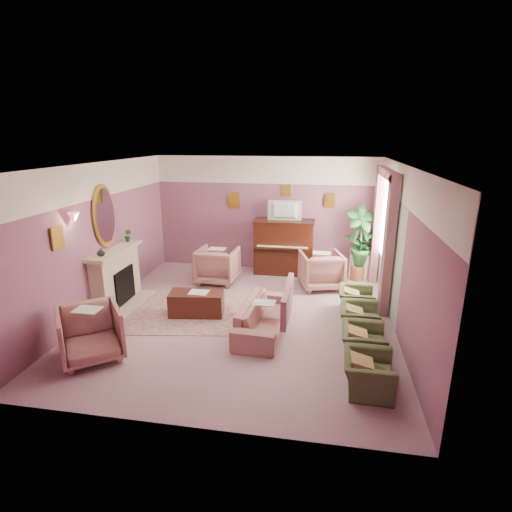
% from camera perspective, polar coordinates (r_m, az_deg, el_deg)
% --- Properties ---
extents(floor, '(5.50, 6.00, 0.01)m').
position_cam_1_polar(floor, '(7.58, -2.06, -8.70)').
color(floor, gray).
rests_on(floor, ground).
extents(ceiling, '(5.50, 6.00, 0.01)m').
position_cam_1_polar(ceiling, '(6.86, -2.31, 12.91)').
color(ceiling, white).
rests_on(ceiling, wall_back).
extents(wall_back, '(5.50, 0.02, 2.80)m').
position_cam_1_polar(wall_back, '(9.98, 1.39, 6.01)').
color(wall_back, '#6C486E').
rests_on(wall_back, floor).
extents(wall_front, '(5.50, 0.02, 2.80)m').
position_cam_1_polar(wall_front, '(4.38, -10.38, -8.66)').
color(wall_front, '#6C486E').
rests_on(wall_front, floor).
extents(wall_left, '(0.02, 6.00, 2.80)m').
position_cam_1_polar(wall_left, '(8.11, -21.57, 2.32)').
color(wall_left, '#6C486E').
rests_on(wall_left, floor).
extents(wall_right, '(0.02, 6.00, 2.80)m').
position_cam_1_polar(wall_right, '(7.08, 20.18, 0.47)').
color(wall_right, '#6C486E').
rests_on(wall_right, floor).
extents(picture_rail_band, '(5.50, 0.01, 0.65)m').
position_cam_1_polar(picture_rail_band, '(9.82, 1.43, 12.17)').
color(picture_rail_band, white).
rests_on(picture_rail_band, wall_back).
extents(stripe_panel, '(0.01, 3.00, 2.15)m').
position_cam_1_polar(stripe_panel, '(8.39, 18.39, 0.80)').
color(stripe_panel, '#B0BEA5').
rests_on(stripe_panel, wall_right).
extents(fireplace_surround, '(0.30, 1.40, 1.10)m').
position_cam_1_polar(fireplace_surround, '(8.43, -19.33, -2.97)').
color(fireplace_surround, '#C9B390').
rests_on(fireplace_surround, floor).
extents(fireplace_inset, '(0.18, 0.72, 0.68)m').
position_cam_1_polar(fireplace_inset, '(8.43, -18.64, -3.98)').
color(fireplace_inset, black).
rests_on(fireplace_inset, floor).
extents(fire_ember, '(0.06, 0.54, 0.10)m').
position_cam_1_polar(fire_ember, '(8.48, -18.29, -5.14)').
color(fire_ember, '#F04113').
rests_on(fire_ember, floor).
extents(mantel_shelf, '(0.40, 1.55, 0.07)m').
position_cam_1_polar(mantel_shelf, '(8.25, -19.53, 0.74)').
color(mantel_shelf, '#C9B390').
rests_on(mantel_shelf, fireplace_surround).
extents(hearth, '(0.55, 1.50, 0.02)m').
position_cam_1_polar(hearth, '(8.53, -17.80, -6.48)').
color(hearth, '#C9B390').
rests_on(hearth, floor).
extents(mirror_frame, '(0.04, 0.72, 1.20)m').
position_cam_1_polar(mirror_frame, '(8.17, -20.85, 5.37)').
color(mirror_frame, gold).
rests_on(mirror_frame, wall_left).
extents(mirror_glass, '(0.01, 0.60, 1.06)m').
position_cam_1_polar(mirror_glass, '(8.16, -20.70, 5.37)').
color(mirror_glass, silver).
rests_on(mirror_glass, wall_left).
extents(sconce_shade, '(0.20, 0.20, 0.16)m').
position_cam_1_polar(sconce_shade, '(7.23, -24.59, 5.04)').
color(sconce_shade, pink).
rests_on(sconce_shade, wall_left).
extents(piano, '(1.40, 0.60, 1.30)m').
position_cam_1_polar(piano, '(9.78, 3.99, 1.24)').
color(piano, black).
rests_on(piano, floor).
extents(piano_keyshelf, '(1.30, 0.12, 0.06)m').
position_cam_1_polar(piano_keyshelf, '(9.42, 3.77, 1.09)').
color(piano_keyshelf, black).
rests_on(piano_keyshelf, piano).
extents(piano_keys, '(1.20, 0.08, 0.02)m').
position_cam_1_polar(piano_keys, '(9.41, 3.78, 1.32)').
color(piano_keys, white).
rests_on(piano_keys, piano).
extents(piano_top, '(1.45, 0.65, 0.04)m').
position_cam_1_polar(piano_top, '(9.62, 4.07, 5.03)').
color(piano_top, black).
rests_on(piano_top, piano).
extents(television, '(0.80, 0.12, 0.48)m').
position_cam_1_polar(television, '(9.52, 4.07, 6.68)').
color(television, black).
rests_on(television, piano).
extents(print_back_left, '(0.30, 0.03, 0.38)m').
position_cam_1_polar(print_back_left, '(10.03, -3.19, 7.90)').
color(print_back_left, gold).
rests_on(print_back_left, wall_back).
extents(print_back_right, '(0.26, 0.03, 0.34)m').
position_cam_1_polar(print_back_right, '(9.77, 10.49, 7.77)').
color(print_back_right, gold).
rests_on(print_back_right, wall_back).
extents(print_back_mid, '(0.22, 0.03, 0.26)m').
position_cam_1_polar(print_back_mid, '(9.78, 4.32, 9.32)').
color(print_back_mid, gold).
rests_on(print_back_mid, wall_back).
extents(print_left_wall, '(0.03, 0.28, 0.36)m').
position_cam_1_polar(print_left_wall, '(7.05, -26.50, 2.37)').
color(print_left_wall, gold).
rests_on(print_left_wall, wall_left).
extents(window_blind, '(0.03, 1.40, 1.80)m').
position_cam_1_polar(window_blind, '(8.49, 18.31, 5.32)').
color(window_blind, beige).
rests_on(window_blind, wall_right).
extents(curtain_left, '(0.16, 0.34, 2.60)m').
position_cam_1_polar(curtain_left, '(7.68, 18.37, 1.10)').
color(curtain_left, '#995966').
rests_on(curtain_left, floor).
extents(curtain_right, '(0.16, 0.34, 2.60)m').
position_cam_1_polar(curtain_right, '(9.45, 16.85, 4.07)').
color(curtain_right, '#995966').
rests_on(curtain_right, floor).
extents(pelmet, '(0.16, 2.20, 0.16)m').
position_cam_1_polar(pelmet, '(8.36, 18.30, 11.14)').
color(pelmet, '#995966').
rests_on(pelmet, wall_right).
extents(mantel_plant, '(0.16, 0.16, 0.28)m').
position_cam_1_polar(mantel_plant, '(8.67, -17.85, 2.81)').
color(mantel_plant, '#1E5722').
rests_on(mantel_plant, mantel_shelf).
extents(mantel_vase, '(0.16, 0.16, 0.16)m').
position_cam_1_polar(mantel_vase, '(7.80, -21.29, 0.51)').
color(mantel_vase, white).
rests_on(mantel_vase, mantel_shelf).
extents(area_rug, '(2.75, 2.16, 0.01)m').
position_cam_1_polar(area_rug, '(7.78, -7.84, -8.11)').
color(area_rug, '#A2786D').
rests_on(area_rug, floor).
extents(coffee_table, '(1.06, 0.63, 0.45)m').
position_cam_1_polar(coffee_table, '(7.68, -8.47, -6.71)').
color(coffee_table, '#3E1A11').
rests_on(coffee_table, floor).
extents(table_paper, '(0.35, 0.28, 0.01)m').
position_cam_1_polar(table_paper, '(7.58, -8.18, -5.15)').
color(table_paper, silver).
rests_on(table_paper, coffee_table).
extents(sofa, '(0.61, 1.82, 0.74)m').
position_cam_1_polar(sofa, '(6.95, 1.16, -7.84)').
color(sofa, '#A87168').
rests_on(sofa, floor).
extents(sofa_throw, '(0.09, 1.38, 0.51)m').
position_cam_1_polar(sofa_throw, '(6.81, 4.52, -6.29)').
color(sofa_throw, '#995966').
rests_on(sofa_throw, sofa).
extents(floral_armchair_left, '(0.87, 0.87, 0.90)m').
position_cam_1_polar(floral_armchair_left, '(9.21, -5.52, -1.07)').
color(floral_armchair_left, '#A87168').
rests_on(floral_armchair_left, floor).
extents(floral_armchair_right, '(0.87, 0.87, 0.90)m').
position_cam_1_polar(floral_armchair_right, '(8.96, 9.28, -1.74)').
color(floral_armchair_right, '#A87168').
rests_on(floral_armchair_right, floor).
extents(floral_armchair_front, '(0.87, 0.87, 0.90)m').
position_cam_1_polar(floral_armchair_front, '(6.59, -22.62, -9.87)').
color(floral_armchair_front, '#A87168').
rests_on(floral_armchair_front, floor).
extents(olive_chair_a, '(0.53, 0.75, 0.65)m').
position_cam_1_polar(olive_chair_a, '(5.66, 15.79, -15.15)').
color(olive_chair_a, '#48552F').
rests_on(olive_chair_a, floor).
extents(olive_chair_b, '(0.53, 0.75, 0.65)m').
position_cam_1_polar(olive_chair_b, '(6.37, 15.09, -11.28)').
color(olive_chair_b, '#48552F').
rests_on(olive_chair_b, floor).
extents(olive_chair_c, '(0.53, 0.75, 0.65)m').
position_cam_1_polar(olive_chair_c, '(7.11, 14.55, -8.20)').
color(olive_chair_c, '#48552F').
rests_on(olive_chair_c, floor).
extents(olive_chair_d, '(0.53, 0.75, 0.65)m').
position_cam_1_polar(olive_chair_d, '(7.86, 14.12, -5.70)').
color(olive_chair_d, '#48552F').
rests_on(olive_chair_d, floor).
extents(side_table, '(0.52, 0.52, 0.70)m').
position_cam_1_polar(side_table, '(9.82, 14.69, -1.04)').
color(side_table, silver).
rests_on(side_table, floor).
extents(side_plant_big, '(0.30, 0.30, 0.34)m').
position_cam_1_polar(side_plant_big, '(9.68, 14.91, 1.90)').
color(side_plant_big, '#1E5722').
rests_on(side_plant_big, side_table).
extents(side_plant_small, '(0.16, 0.16, 0.28)m').
position_cam_1_polar(side_plant_small, '(9.61, 15.66, 1.53)').
color(side_plant_small, '#1E5722').
rests_on(side_plant_small, side_table).
extents(palm_pot, '(0.34, 0.34, 0.34)m').
position_cam_1_polar(palm_pot, '(9.72, 14.31, -2.32)').
color(palm_pot, brown).
rests_on(palm_pot, floor).
extents(palm_plant, '(0.76, 0.76, 1.44)m').
position_cam_1_polar(palm_plant, '(9.47, 14.69, 2.78)').
color(palm_plant, '#1E5722').
rests_on(palm_plant, palm_pot).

